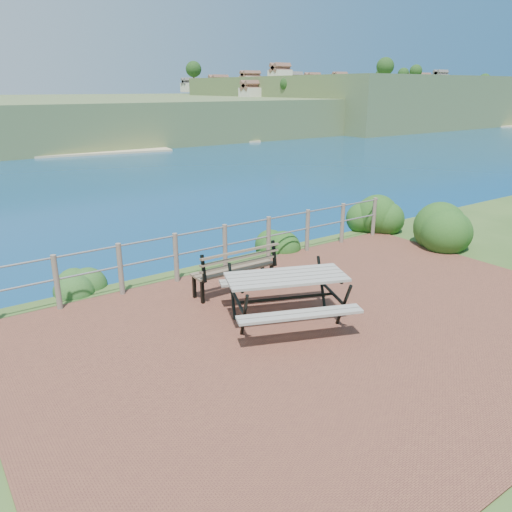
# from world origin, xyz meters

# --- Properties ---
(ground) EXTENTS (10.00, 7.00, 0.12)m
(ground) POSITION_xyz_m (0.00, 0.00, 0.00)
(ground) COLOR brown
(ground) RESTS_ON ground
(safety_railing) EXTENTS (9.40, 0.10, 1.00)m
(safety_railing) POSITION_xyz_m (0.00, 3.35, 0.57)
(safety_railing) COLOR #6B5B4C
(safety_railing) RESTS_ON ground
(distant_bay) EXTENTS (290.00, 232.36, 24.00)m
(distant_bay) POSITION_xyz_m (173.07, 202.61, -1.52)
(distant_bay) COLOR #476432
(distant_bay) RESTS_ON ground
(picnic_table) EXTENTS (2.10, 1.58, 0.82)m
(picnic_table) POSITION_xyz_m (-0.51, 0.64, 0.52)
(picnic_table) COLOR gray
(picnic_table) RESTS_ON ground
(park_bench) EXTENTS (1.67, 0.44, 0.94)m
(park_bench) POSITION_xyz_m (-0.50, 2.24, 0.62)
(park_bench) COLOR brown
(park_bench) RESTS_ON ground
(shrub_right_front) EXTENTS (1.32, 1.32, 1.88)m
(shrub_right_front) POSITION_xyz_m (5.00, 1.91, 0.00)
(shrub_right_front) COLOR #184816
(shrub_right_front) RESTS_ON ground
(shrub_right_edge) EXTENTS (1.15, 1.15, 1.64)m
(shrub_right_edge) POSITION_xyz_m (4.98, 3.64, 0.00)
(shrub_right_edge) COLOR #184816
(shrub_right_edge) RESTS_ON ground
(shrub_lip_west) EXTENTS (0.84, 0.84, 0.61)m
(shrub_lip_west) POSITION_xyz_m (-2.96, 4.19, 0.00)
(shrub_lip_west) COLOR #28501E
(shrub_lip_west) RESTS_ON ground
(shrub_lip_east) EXTENTS (0.89, 0.89, 0.67)m
(shrub_lip_east) POSITION_xyz_m (1.93, 3.99, 0.00)
(shrub_lip_east) COLOR #184816
(shrub_lip_east) RESTS_ON ground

